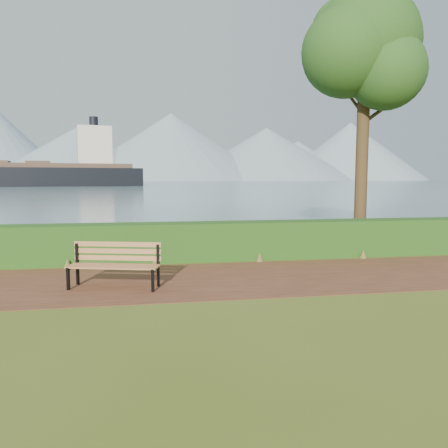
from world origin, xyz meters
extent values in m
plane|color=#4B5A19|center=(0.00, 0.00, 0.00)|extent=(140.00, 140.00, 0.00)
cube|color=#4E271A|center=(0.00, 0.30, 0.01)|extent=(40.00, 3.40, 0.01)
cube|color=#144614|center=(0.00, 2.60, 0.50)|extent=(32.00, 0.85, 1.00)
cube|color=slate|center=(0.00, 260.00, 0.01)|extent=(700.00, 510.00, 0.00)
cone|color=gray|center=(-60.00, 395.00, 24.00)|extent=(160.00, 160.00, 48.00)
cone|color=gray|center=(20.00, 405.00, 31.00)|extent=(190.00, 190.00, 62.00)
cone|color=gray|center=(110.00, 400.00, 25.00)|extent=(170.00, 170.00, 50.00)
cone|color=gray|center=(200.00, 410.00, 29.00)|extent=(150.00, 150.00, 58.00)
cone|color=gray|center=(-10.00, 430.00, 17.50)|extent=(120.00, 120.00, 35.00)
cone|color=gray|center=(150.00, 425.00, 20.00)|extent=(130.00, 130.00, 40.00)
cube|color=black|center=(-2.80, -0.16, 0.22)|extent=(0.06, 0.07, 0.45)
cube|color=black|center=(-2.69, 0.27, 0.43)|extent=(0.06, 0.07, 0.86)
cube|color=black|center=(-2.74, 0.05, 0.42)|extent=(0.18, 0.51, 0.05)
cube|color=black|center=(-1.18, -0.59, 0.22)|extent=(0.06, 0.07, 0.45)
cube|color=black|center=(-1.07, -0.17, 0.43)|extent=(0.06, 0.07, 0.86)
cube|color=black|center=(-1.12, -0.38, 0.42)|extent=(0.18, 0.51, 0.05)
cube|color=#9B643C|center=(-1.98, -0.34, 0.45)|extent=(1.76, 0.55, 0.03)
cube|color=#9B643C|center=(-1.95, -0.22, 0.45)|extent=(1.76, 0.55, 0.03)
cube|color=#9B643C|center=(-1.92, -0.10, 0.45)|extent=(1.76, 0.55, 0.03)
cube|color=#9B643C|center=(-1.88, 0.02, 0.45)|extent=(1.76, 0.55, 0.03)
cube|color=#9B643C|center=(-1.87, 0.08, 0.57)|extent=(1.75, 0.51, 0.10)
cube|color=#9B643C|center=(-1.87, 0.08, 0.71)|extent=(1.75, 0.51, 0.10)
cube|color=#9B643C|center=(-1.87, 0.08, 0.85)|extent=(1.75, 0.51, 0.10)
cylinder|color=#392817|center=(5.31, 3.89, 3.40)|extent=(0.38, 0.38, 6.80)
sphere|color=#1C4617|center=(5.31, 3.89, 6.23)|extent=(3.21, 3.21, 3.21)
sphere|color=#1C4617|center=(6.12, 4.26, 5.67)|extent=(2.46, 2.46, 2.46)
sphere|color=#1C4617|center=(4.58, 3.61, 5.86)|extent=(2.64, 2.64, 2.64)
sphere|color=#1C4617|center=(5.67, 3.26, 5.29)|extent=(2.27, 2.27, 2.27)
sphere|color=#1C4617|center=(4.87, 4.41, 6.71)|extent=(2.08, 2.08, 2.08)
sphere|color=#1C4617|center=(5.39, 3.99, 7.18)|extent=(1.89, 1.89, 1.89)
cylinder|color=#392817|center=(5.74, 3.89, 4.16)|extent=(0.99, 0.11, 0.74)
cylinder|color=#392817|center=(4.93, 3.98, 4.63)|extent=(0.77, 0.36, 0.68)
cube|color=black|center=(-37.42, 112.98, 1.47)|extent=(69.35, 22.77, 6.85)
cube|color=#4E3A2E|center=(-37.42, 112.98, 5.49)|extent=(63.76, 20.74, 1.17)
cube|color=silver|center=(-15.84, 116.88, 10.77)|extent=(10.10, 9.51, 10.77)
cylinder|color=black|center=(-15.84, 116.88, 17.14)|extent=(2.35, 2.35, 3.43)
cube|color=brown|center=(-30.10, 114.30, 6.27)|extent=(6.93, 7.40, 0.78)
camera|label=1|loc=(-1.22, -8.86, 2.17)|focal=35.00mm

